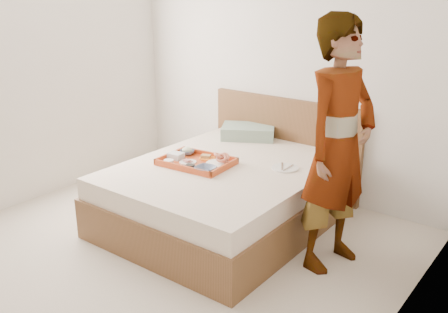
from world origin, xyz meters
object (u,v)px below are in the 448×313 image
bed (226,194)px  person (338,146)px  dinner_plate (285,168)px  tray (196,161)px

bed → person: person is taller
dinner_plate → person: bearing=-26.5°
dinner_plate → person: person is taller
tray → dinner_plate: bearing=24.7°
bed → tray: tray is taller
bed → person: size_ratio=1.09×
tray → bed: bearing=26.0°
dinner_plate → bed: bearing=-151.4°
tray → dinner_plate: (0.67, 0.37, -0.02)m
tray → person: 1.31m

